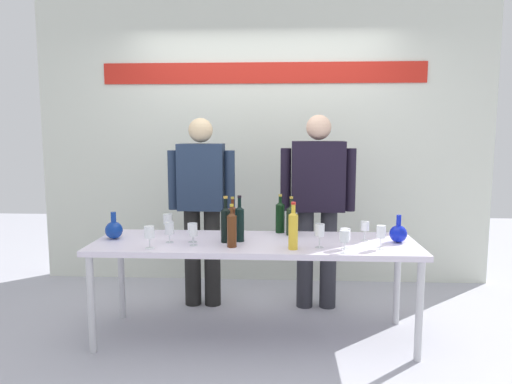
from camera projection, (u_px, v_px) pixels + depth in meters
name	position (u px, v px, depth m)	size (l,w,h in m)	color
ground_plane	(255.00, 337.00, 3.55)	(10.00, 10.00, 0.00)	#A9A9B4
back_wall	(263.00, 132.00, 4.76)	(4.47, 0.11, 3.00)	silver
display_table	(255.00, 248.00, 3.46)	(2.32, 0.72, 0.73)	silver
decanter_blue_left	(114.00, 230.00, 3.52)	(0.13, 0.13, 0.20)	navy
decanter_blue_right	(398.00, 233.00, 3.41)	(0.12, 0.12, 0.20)	#0E1EB6
presenter_left	(202.00, 201.00, 4.09)	(0.58, 0.22, 1.62)	black
presenter_right	(318.00, 198.00, 4.04)	(0.63, 0.22, 1.65)	#2A2A31
wine_bottle_0	(240.00, 222.00, 3.44)	(0.07, 0.07, 0.33)	black
wine_bottle_1	(293.00, 229.00, 3.21)	(0.06, 0.06, 0.32)	gold
wine_bottle_2	(233.00, 219.00, 3.63)	(0.07, 0.07, 0.30)	#542311
wine_bottle_3	(280.00, 216.00, 3.73)	(0.07, 0.07, 0.30)	black
wine_bottle_4	(232.00, 229.00, 3.27)	(0.07, 0.07, 0.30)	#532911
wine_bottle_5	(226.00, 223.00, 3.41)	(0.07, 0.07, 0.33)	black
wine_bottle_6	(291.00, 219.00, 3.64)	(0.07, 0.07, 0.30)	black
wine_glass_left_0	(169.00, 229.00, 3.40)	(0.06, 0.06, 0.15)	white
wine_glass_left_1	(168.00, 220.00, 3.67)	(0.07, 0.07, 0.16)	white
wine_glass_left_2	(192.00, 228.00, 3.41)	(0.07, 0.07, 0.14)	white
wine_glass_left_3	(149.00, 233.00, 3.23)	(0.07, 0.07, 0.15)	white
wine_glass_left_4	(193.00, 230.00, 3.31)	(0.06, 0.06, 0.15)	white
wine_glass_right_0	(345.00, 234.00, 3.23)	(0.07, 0.07, 0.14)	white
wine_glass_right_1	(381.00, 232.00, 3.22)	(0.06, 0.06, 0.16)	white
wine_glass_right_2	(320.00, 230.00, 3.25)	(0.07, 0.07, 0.17)	white
wine_glass_right_3	(344.00, 237.00, 3.11)	(0.06, 0.06, 0.15)	white
wine_glass_right_4	(365.00, 227.00, 3.45)	(0.06, 0.06, 0.14)	white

